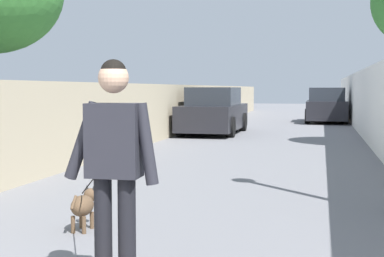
% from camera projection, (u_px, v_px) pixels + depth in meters
% --- Properties ---
extents(ground_plane, '(80.00, 80.00, 0.00)m').
position_uv_depth(ground_plane, '(261.00, 142.00, 15.26)').
color(ground_plane, slate).
extents(wall_left, '(48.00, 0.30, 1.63)m').
position_uv_depth(wall_left, '(135.00, 115.00, 13.95)').
color(wall_left, tan).
rests_on(wall_left, ground).
extents(fence_right, '(48.00, 0.30, 2.10)m').
position_uv_depth(fence_right, '(383.00, 108.00, 12.55)').
color(fence_right, white).
rests_on(fence_right, ground).
extents(person_skateboarder, '(0.23, 0.71, 1.62)m').
position_uv_depth(person_skateboarder, '(114.00, 154.00, 3.91)').
color(person_skateboarder, black).
rests_on(person_skateboarder, skateboard).
extents(dog, '(1.92, 1.12, 1.06)m').
position_uv_depth(dog, '(84.00, 205.00, 5.78)').
color(dog, brown).
rests_on(dog, ground).
extents(car_near, '(4.28, 1.80, 1.54)m').
position_uv_depth(car_near, '(214.00, 112.00, 18.23)').
color(car_near, black).
rests_on(car_near, ground).
extents(car_far, '(3.91, 1.80, 1.54)m').
position_uv_depth(car_far, '(327.00, 106.00, 24.21)').
color(car_far, black).
rests_on(car_far, ground).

